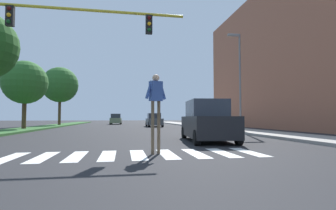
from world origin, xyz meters
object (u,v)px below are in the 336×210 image
(suv_crossing, at_px, (207,122))
(sedan_distant, at_px, (116,119))
(tree_far, at_px, (25,83))
(street_lamp_right, at_px, (239,73))
(sedan_midblock, at_px, (154,120))
(pedestrian_performer, at_px, (156,101))
(tree_distant, at_px, (60,85))
(traffic_light_gantry, at_px, (10,34))

(suv_crossing, height_order, sedan_distant, suv_crossing)
(tree_far, height_order, street_lamp_right, street_lamp_right)
(street_lamp_right, distance_m, sedan_midblock, 14.41)
(sedan_midblock, bearing_deg, street_lamp_right, -68.59)
(pedestrian_performer, relative_size, suv_crossing, 0.52)
(tree_distant, bearing_deg, sedan_distant, 44.23)
(suv_crossing, bearing_deg, traffic_light_gantry, -172.49)
(tree_far, xyz_separation_m, suv_crossing, (12.64, -12.81, -3.31))
(tree_far, relative_size, traffic_light_gantry, 0.60)
(sedan_distant, bearing_deg, street_lamp_right, -67.84)
(street_lamp_right, xyz_separation_m, sedan_distant, (-9.97, 24.48, -3.80))
(tree_distant, bearing_deg, sedan_midblock, -20.76)
(sedan_distant, bearing_deg, tree_distant, -135.77)
(tree_distant, distance_m, street_lamp_right, 24.52)
(tree_far, xyz_separation_m, sedan_midblock, (12.42, 6.81, -3.48))
(traffic_light_gantry, bearing_deg, tree_far, 107.20)
(tree_distant, distance_m, traffic_light_gantry, 25.63)
(tree_distant, height_order, sedan_midblock, tree_distant)
(traffic_light_gantry, relative_size, sedan_midblock, 2.20)
(traffic_light_gantry, height_order, street_lamp_right, street_lamp_right)
(street_lamp_right, relative_size, suv_crossing, 1.57)
(traffic_light_gantry, bearing_deg, street_lamp_right, 30.58)
(pedestrian_performer, bearing_deg, sedan_midblock, 83.31)
(tree_far, bearing_deg, tree_distant, 88.24)
(suv_crossing, bearing_deg, street_lamp_right, 54.08)
(tree_far, xyz_separation_m, pedestrian_performer, (9.66, -16.71, -2.58))
(tree_far, distance_m, sedan_midblock, 14.59)
(tree_far, relative_size, tree_distant, 0.79)
(tree_distant, height_order, pedestrian_performer, tree_distant)
(tree_far, distance_m, suv_crossing, 18.30)
(traffic_light_gantry, distance_m, sedan_midblock, 22.55)
(tree_distant, height_order, sedan_distant, tree_distant)
(traffic_light_gantry, xyz_separation_m, suv_crossing, (8.34, 1.10, -3.47))
(traffic_light_gantry, height_order, pedestrian_performer, traffic_light_gantry)
(street_lamp_right, xyz_separation_m, sedan_midblock, (-5.07, 12.93, -3.83))
(traffic_light_gantry, height_order, sedan_distant, traffic_light_gantry)
(tree_distant, relative_size, street_lamp_right, 1.02)
(traffic_light_gantry, bearing_deg, tree_distant, 98.89)
(sedan_distant, bearing_deg, traffic_light_gantry, -95.69)
(street_lamp_right, height_order, sedan_midblock, street_lamp_right)
(street_lamp_right, height_order, sedan_distant, street_lamp_right)
(traffic_light_gantry, relative_size, sedan_distant, 2.41)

